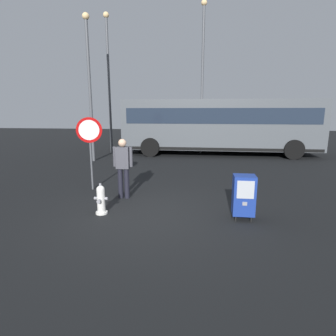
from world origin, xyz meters
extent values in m
plane|color=black|center=(0.00, 0.00, 0.00)|extent=(60.00, 60.00, 0.00)
cylinder|color=silver|center=(-1.15, -0.02, 0.03)|extent=(0.28, 0.28, 0.05)
cylinder|color=silver|center=(-1.15, -0.02, 0.33)|extent=(0.19, 0.19, 0.55)
sphere|color=silver|center=(-1.15, -0.02, 0.60)|extent=(0.19, 0.19, 0.19)
cylinder|color=gray|center=(-1.15, -0.02, 0.72)|extent=(0.06, 0.06, 0.05)
cylinder|color=gray|center=(-1.15, -0.15, 0.35)|extent=(0.09, 0.08, 0.09)
cylinder|color=gray|center=(-1.28, -0.02, 0.38)|extent=(0.07, 0.07, 0.07)
cylinder|color=gray|center=(-1.02, -0.02, 0.38)|extent=(0.07, 0.07, 0.07)
cylinder|color=black|center=(1.98, -0.08, 0.06)|extent=(0.04, 0.04, 0.12)
cylinder|color=black|center=(2.32, -0.08, 0.06)|extent=(0.04, 0.04, 0.12)
cylinder|color=black|center=(1.98, 0.20, 0.06)|extent=(0.04, 0.04, 0.12)
cylinder|color=black|center=(2.32, 0.20, 0.06)|extent=(0.04, 0.04, 0.12)
cube|color=navy|center=(2.15, 0.06, 0.57)|extent=(0.48, 0.40, 0.90)
cube|color=#B2B7BF|center=(2.15, -0.15, 0.75)|extent=(0.36, 0.01, 0.40)
cube|color=gray|center=(2.15, -0.15, 0.43)|extent=(0.10, 0.02, 0.08)
cylinder|color=#4C4F54|center=(-2.17, 1.93, 1.10)|extent=(0.06, 0.06, 2.20)
cylinder|color=red|center=(-2.17, 1.91, 1.85)|extent=(0.71, 0.31, 0.76)
cylinder|color=white|center=(-2.17, 1.90, 1.85)|extent=(0.56, 0.23, 0.60)
cylinder|color=black|center=(-1.04, 1.22, 0.42)|extent=(0.14, 0.14, 0.85)
cylinder|color=black|center=(-0.86, 1.22, 0.42)|extent=(0.14, 0.14, 0.85)
cube|color=#3F3F47|center=(-0.95, 1.22, 1.15)|extent=(0.36, 0.20, 0.60)
sphere|color=tan|center=(-0.95, 1.22, 1.56)|extent=(0.22, 0.22, 0.22)
cylinder|color=#3F3F47|center=(-1.18, 1.22, 1.18)|extent=(0.09, 0.09, 0.55)
cylinder|color=#3F3F47|center=(-0.72, 1.22, 1.18)|extent=(0.09, 0.09, 0.55)
cube|color=#4C5156|center=(2.12, 9.58, 1.67)|extent=(10.51, 2.55, 2.65)
cube|color=#1E2838|center=(2.12, 9.58, 2.15)|extent=(9.88, 2.57, 0.80)
cube|color=black|center=(2.12, 9.58, 0.45)|extent=(10.30, 2.56, 0.16)
cylinder|color=black|center=(5.80, 8.35, 0.50)|extent=(1.00, 0.28, 1.00)
cylinder|color=black|center=(5.79, 10.85, 0.50)|extent=(1.00, 0.28, 1.00)
cylinder|color=black|center=(-1.55, 8.32, 0.50)|extent=(1.00, 0.28, 1.00)
cylinder|color=black|center=(-1.56, 10.82, 0.50)|extent=(1.00, 0.28, 1.00)
cube|color=beige|center=(1.99, 13.19, 1.67)|extent=(10.72, 3.70, 2.65)
cube|color=#1E2838|center=(1.99, 13.19, 2.15)|extent=(10.10, 3.64, 0.80)
cube|color=black|center=(1.99, 13.19, 0.45)|extent=(10.51, 3.68, 0.16)
cylinder|color=black|center=(5.78, 12.38, 0.50)|extent=(1.03, 0.39, 1.00)
cylinder|color=black|center=(5.49, 14.86, 0.50)|extent=(1.03, 0.39, 1.00)
cylinder|color=black|center=(-1.52, 11.53, 0.50)|extent=(1.03, 0.39, 1.00)
cylinder|color=black|center=(-1.81, 14.01, 0.50)|extent=(1.03, 0.39, 1.00)
cylinder|color=#4C4F54|center=(-4.06, 9.44, 3.66)|extent=(0.14, 0.14, 7.32)
sphere|color=#FFD18C|center=(-4.06, 9.44, 7.42)|extent=(0.32, 0.32, 0.32)
cylinder|color=#4C4F54|center=(1.13, 9.93, 3.93)|extent=(0.14, 0.14, 7.86)
sphere|color=#FFD18C|center=(1.13, 9.93, 7.96)|extent=(0.32, 0.32, 0.32)
cylinder|color=#4C4F54|center=(-4.06, 6.70, 3.21)|extent=(0.14, 0.14, 6.42)
sphere|color=#FFD18C|center=(-4.06, 6.70, 6.52)|extent=(0.32, 0.32, 0.32)
camera|label=1|loc=(1.19, -5.96, 2.42)|focal=29.19mm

